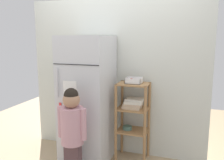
{
  "coord_description": "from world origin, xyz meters",
  "views": [
    {
      "loc": [
        1.0,
        -2.79,
        1.63
      ],
      "look_at": [
        0.07,
        0.02,
        1.11
      ],
      "focal_mm": 38.56,
      "sensor_mm": 36.0,
      "label": 1
    }
  ],
  "objects_px": {
    "refrigerator": "(88,99)",
    "pantry_shelf_unit": "(133,112)",
    "child_standing": "(72,125)",
    "fruit_bin": "(133,81)"
  },
  "relations": [
    {
      "from": "refrigerator",
      "to": "fruit_bin",
      "type": "relative_size",
      "value": 8.26
    },
    {
      "from": "pantry_shelf_unit",
      "to": "fruit_bin",
      "type": "relative_size",
      "value": 5.25
    },
    {
      "from": "fruit_bin",
      "to": "refrigerator",
      "type": "bearing_deg",
      "value": -164.07
    },
    {
      "from": "refrigerator",
      "to": "child_standing",
      "type": "xyz_separation_m",
      "value": [
        0.03,
        -0.51,
        -0.17
      ]
    },
    {
      "from": "fruit_bin",
      "to": "pantry_shelf_unit",
      "type": "bearing_deg",
      "value": -72.89
    },
    {
      "from": "child_standing",
      "to": "fruit_bin",
      "type": "relative_size",
      "value": 5.43
    },
    {
      "from": "refrigerator",
      "to": "child_standing",
      "type": "bearing_deg",
      "value": -86.28
    },
    {
      "from": "child_standing",
      "to": "pantry_shelf_unit",
      "type": "bearing_deg",
      "value": 51.33
    },
    {
      "from": "refrigerator",
      "to": "pantry_shelf_unit",
      "type": "height_order",
      "value": "refrigerator"
    },
    {
      "from": "pantry_shelf_unit",
      "to": "fruit_bin",
      "type": "height_order",
      "value": "fruit_bin"
    }
  ]
}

